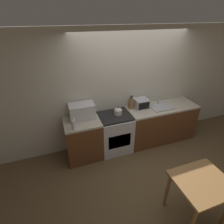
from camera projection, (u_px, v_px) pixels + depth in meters
ground_plane at (149, 168)px, 3.60m from camera, size 16.00×16.00×0.00m
wall_back at (129, 89)px, 3.91m from camera, size 10.00×0.06×2.60m
counter_left_run at (84, 139)px, 3.71m from camera, size 0.73×0.62×0.90m
counter_right_run at (160, 123)px, 4.25m from camera, size 1.66×0.62×0.90m
stove_range at (115, 133)px, 3.91m from camera, size 0.69×0.62×0.90m
kettle at (118, 111)px, 3.69m from camera, size 0.17×0.17×0.19m
microwave at (82, 111)px, 3.53m from camera, size 0.50×0.32×0.31m
bottle at (73, 124)px, 3.20m from camera, size 0.07×0.07×0.27m
knife_block at (131, 104)px, 3.89m from camera, size 0.08×0.09×0.32m
toaster_oven at (141, 103)px, 3.95m from camera, size 0.30×0.30×0.21m
sink_basin at (161, 106)px, 4.02m from camera, size 0.51×0.40×0.24m
dining_table at (201, 187)px, 2.48m from camera, size 0.76×0.66×0.75m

